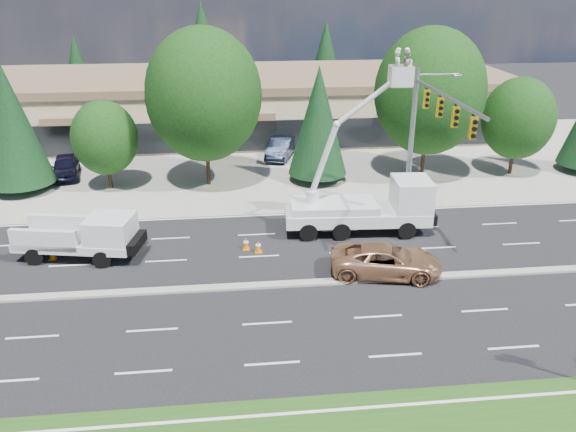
{
  "coord_description": "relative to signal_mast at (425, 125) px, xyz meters",
  "views": [
    {
      "loc": [
        -1.24,
        -24.0,
        14.2
      ],
      "look_at": [
        1.57,
        3.05,
        2.4
      ],
      "focal_mm": 35.0,
      "sensor_mm": 36.0,
      "label": 1
    }
  ],
  "objects": [
    {
      "name": "signal_mast",
      "position": [
        0.0,
        0.0,
        0.0
      ],
      "size": [
        2.76,
        10.16,
        9.0
      ],
      "color": "gray",
      "rests_on": "ground"
    },
    {
      "name": "traffic_cone_b",
      "position": [
        -10.7,
        -2.88,
        -5.72
      ],
      "size": [
        0.4,
        0.4,
        0.7
      ],
      "color": "orange",
      "rests_on": "ground"
    },
    {
      "name": "parked_car_east",
      "position": [
        -7.18,
        13.96,
        -5.24
      ],
      "size": [
        3.16,
        5.21,
        1.62
      ],
      "primitive_type": "imported",
      "rotation": [
        0.0,
        0.0,
        -0.31
      ],
      "color": "black",
      "rests_on": "ground"
    },
    {
      "name": "road_median",
      "position": [
        -10.03,
        -7.04,
        -6.0
      ],
      "size": [
        120.0,
        0.55,
        0.12
      ],
      "primitive_type": "cube",
      "color": "gray",
      "rests_on": "ground"
    },
    {
      "name": "utility_pickup",
      "position": [
        -19.35,
        -2.93,
        -5.06
      ],
      "size": [
        6.63,
        3.45,
        2.42
      ],
      "rotation": [
        0.0,
        0.0,
        -0.19
      ],
      "color": "silver",
      "rests_on": "ground"
    },
    {
      "name": "tree_front_d",
      "position": [
        -13.03,
        7.96,
        0.45
      ],
      "size": [
        8.01,
        8.01,
        11.12
      ],
      "color": "#332114",
      "rests_on": "ground"
    },
    {
      "name": "traffic_cone_a",
      "position": [
        -21.15,
        -2.98,
        -5.72
      ],
      "size": [
        0.4,
        0.4,
        0.7
      ],
      "color": "orange",
      "rests_on": "ground"
    },
    {
      "name": "tree_back_a",
      "position": [
        -28.03,
        34.96,
        -1.75
      ],
      "size": [
        4.08,
        4.08,
        8.03
      ],
      "color": "#332114",
      "rests_on": "ground"
    },
    {
      "name": "traffic_cone_c",
      "position": [
        -10.04,
        -3.31,
        -5.72
      ],
      "size": [
        0.4,
        0.4,
        0.7
      ],
      "color": "orange",
      "rests_on": "ground"
    },
    {
      "name": "parked_car_west",
      "position": [
        -23.82,
        10.78,
        -5.26
      ],
      "size": [
        2.71,
        4.95,
        1.6
      ],
      "primitive_type": "imported",
      "rotation": [
        0.0,
        0.0,
        0.18
      ],
      "color": "black",
      "rests_on": "ground"
    },
    {
      "name": "concrete_apron",
      "position": [
        -10.03,
        12.96,
        -6.05
      ],
      "size": [
        140.0,
        22.0,
        0.01
      ],
      "primitive_type": "cube",
      "color": "gray",
      "rests_on": "ground"
    },
    {
      "name": "tree_front_g",
      "position": [
        9.97,
        7.96,
        -1.76
      ],
      "size": [
        5.29,
        5.29,
        7.34
      ],
      "color": "#332114",
      "rests_on": "ground"
    },
    {
      "name": "strip_mall",
      "position": [
        -10.03,
        22.93,
        -3.23
      ],
      "size": [
        50.4,
        15.4,
        5.5
      ],
      "color": "tan",
      "rests_on": "ground"
    },
    {
      "name": "tree_front_b",
      "position": [
        -26.03,
        7.96,
        -1.28
      ],
      "size": [
        4.52,
        4.52,
        8.9
      ],
      "color": "#332114",
      "rests_on": "ground"
    },
    {
      "name": "tree_back_c",
      "position": [
        -0.03,
        34.96,
        -1.03
      ],
      "size": [
        4.76,
        4.76,
        9.38
      ],
      "color": "#332114",
      "rests_on": "ground"
    },
    {
      "name": "tree_back_b",
      "position": [
        -14.03,
        34.96,
        0.13
      ],
      "size": [
        5.85,
        5.85,
        11.54
      ],
      "color": "#332114",
      "rests_on": "ground"
    },
    {
      "name": "bucket_truck",
      "position": [
        -3.33,
        -1.21,
        -3.81
      ],
      "size": [
        8.6,
        3.15,
        10.6
      ],
      "rotation": [
        0.0,
        0.0,
        -0.06
      ],
      "color": "silver",
      "rests_on": "ground"
    },
    {
      "name": "tree_back_d",
      "position": [
        11.97,
        34.96,
        -1.19
      ],
      "size": [
        4.6,
        4.6,
        9.07
      ],
      "color": "#332114",
      "rests_on": "ground"
    },
    {
      "name": "minivan",
      "position": [
        -3.7,
        -6.44,
        -5.27
      ],
      "size": [
        6.01,
        3.58,
        1.57
      ],
      "primitive_type": "imported",
      "rotation": [
        0.0,
        0.0,
        1.39
      ],
      "color": "tan",
      "rests_on": "ground"
    },
    {
      "name": "tree_front_e",
      "position": [
        -5.03,
        7.96,
        -1.54
      ],
      "size": [
        4.27,
        4.27,
        8.43
      ],
      "color": "#332114",
      "rests_on": "ground"
    },
    {
      "name": "tree_front_f",
      "position": [
        2.97,
        7.96,
        0.36
      ],
      "size": [
        7.9,
        7.9,
        10.95
      ],
      "color": "#332114",
      "rests_on": "ground"
    },
    {
      "name": "ground",
      "position": [
        -10.03,
        -7.04,
        -6.06
      ],
      "size": [
        140.0,
        140.0,
        0.0
      ],
      "primitive_type": "plane",
      "color": "black",
      "rests_on": "ground"
    },
    {
      "name": "tree_front_c",
      "position": [
        -20.03,
        7.96,
        -2.37
      ],
      "size": [
        4.54,
        4.54,
        6.3
      ],
      "color": "#332114",
      "rests_on": "ground"
    }
  ]
}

